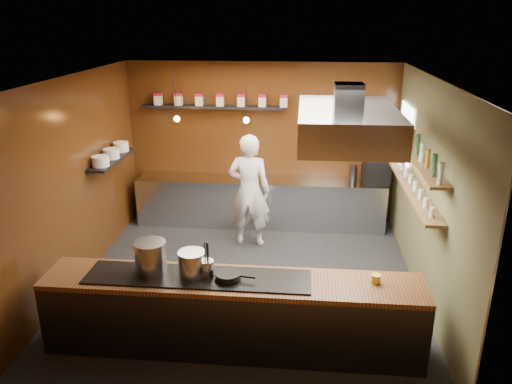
# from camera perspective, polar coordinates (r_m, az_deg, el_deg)

# --- Properties ---
(floor) EXTENTS (5.00, 5.00, 0.00)m
(floor) POSITION_cam_1_polar(r_m,az_deg,el_deg) (7.64, -0.94, -10.06)
(floor) COLOR black
(floor) RESTS_ON ground
(back_wall) EXTENTS (5.00, 0.00, 5.00)m
(back_wall) POSITION_cam_1_polar(r_m,az_deg,el_deg) (9.41, 0.68, 5.56)
(back_wall) COLOR #371C0A
(back_wall) RESTS_ON ground
(left_wall) EXTENTS (0.00, 5.00, 5.00)m
(left_wall) POSITION_cam_1_polar(r_m,az_deg,el_deg) (7.70, -19.84, 1.17)
(left_wall) COLOR #371C0A
(left_wall) RESTS_ON ground
(right_wall) EXTENTS (0.00, 5.00, 5.00)m
(right_wall) POSITION_cam_1_polar(r_m,az_deg,el_deg) (7.20, 19.18, -0.00)
(right_wall) COLOR brown
(right_wall) RESTS_ON ground
(ceiling) EXTENTS (5.00, 5.00, 0.00)m
(ceiling) POSITION_cam_1_polar(r_m,az_deg,el_deg) (6.69, -1.09, 12.89)
(ceiling) COLOR silver
(ceiling) RESTS_ON back_wall
(window_pane) EXTENTS (0.00, 1.00, 1.00)m
(window_pane) POSITION_cam_1_polar(r_m,az_deg,el_deg) (8.68, 16.67, 6.25)
(window_pane) COLOR white
(window_pane) RESTS_ON right_wall
(prep_counter) EXTENTS (4.60, 0.65, 0.90)m
(prep_counter) POSITION_cam_1_polar(r_m,az_deg,el_deg) (9.41, 0.49, -1.14)
(prep_counter) COLOR silver
(prep_counter) RESTS_ON floor
(pass_counter) EXTENTS (4.40, 0.72, 0.94)m
(pass_counter) POSITION_cam_1_polar(r_m,az_deg,el_deg) (6.05, -2.72, -13.68)
(pass_counter) COLOR #38383D
(pass_counter) RESTS_ON floor
(tin_shelf) EXTENTS (2.60, 0.26, 0.04)m
(tin_shelf) POSITION_cam_1_polar(r_m,az_deg,el_deg) (9.25, -5.02, 9.67)
(tin_shelf) COLOR black
(tin_shelf) RESTS_ON back_wall
(plate_shelf) EXTENTS (0.30, 1.40, 0.04)m
(plate_shelf) POSITION_cam_1_polar(r_m,az_deg,el_deg) (8.50, -16.15, 3.59)
(plate_shelf) COLOR black
(plate_shelf) RESTS_ON left_wall
(bottle_shelf_upper) EXTENTS (0.26, 2.80, 0.04)m
(bottle_shelf_upper) POSITION_cam_1_polar(r_m,az_deg,el_deg) (7.32, 17.81, 3.92)
(bottle_shelf_upper) COLOR brown
(bottle_shelf_upper) RESTS_ON right_wall
(bottle_shelf_lower) EXTENTS (0.26, 2.80, 0.04)m
(bottle_shelf_lower) POSITION_cam_1_polar(r_m,az_deg,el_deg) (7.45, 17.44, 0.44)
(bottle_shelf_lower) COLOR brown
(bottle_shelf_lower) RESTS_ON right_wall
(extractor_hood) EXTENTS (1.20, 2.00, 0.72)m
(extractor_hood) POSITION_cam_1_polar(r_m,az_deg,el_deg) (6.35, 10.36, 7.70)
(extractor_hood) COLOR #38383D
(extractor_hood) RESTS_ON ceiling
(pendant_left) EXTENTS (0.10, 0.10, 0.95)m
(pendant_left) POSITION_cam_1_polar(r_m,az_deg,el_deg) (8.73, -9.05, 8.59)
(pendant_left) COLOR black
(pendant_left) RESTS_ON ceiling
(pendant_right) EXTENTS (0.10, 0.10, 0.95)m
(pendant_right) POSITION_cam_1_polar(r_m,az_deg,el_deg) (8.51, -1.11, 8.55)
(pendant_right) COLOR black
(pendant_right) RESTS_ON ceiling
(storage_tins) EXTENTS (2.43, 0.13, 0.22)m
(storage_tins) POSITION_cam_1_polar(r_m,az_deg,el_deg) (9.20, -4.11, 10.47)
(storage_tins) COLOR #C0B29F
(storage_tins) RESTS_ON tin_shelf
(plate_stacks) EXTENTS (0.26, 1.16, 0.16)m
(plate_stacks) POSITION_cam_1_polar(r_m,az_deg,el_deg) (8.48, -16.21, 4.24)
(plate_stacks) COLOR silver
(plate_stacks) RESTS_ON plate_shelf
(bottles) EXTENTS (0.06, 2.66, 0.24)m
(bottles) POSITION_cam_1_polar(r_m,az_deg,el_deg) (7.29, 17.92, 4.98)
(bottles) COLOR silver
(bottles) RESTS_ON bottle_shelf_upper
(wine_glasses) EXTENTS (0.07, 2.37, 0.13)m
(wine_glasses) POSITION_cam_1_polar(r_m,az_deg,el_deg) (7.43, 17.50, 1.06)
(wine_glasses) COLOR silver
(wine_glasses) RESTS_ON bottle_shelf_lower
(stockpot_large) EXTENTS (0.44, 0.44, 0.37)m
(stockpot_large) POSITION_cam_1_polar(r_m,az_deg,el_deg) (5.99, -11.95, -7.22)
(stockpot_large) COLOR #B0B3B8
(stockpot_large) RESTS_ON pass_counter
(stockpot_small) EXTENTS (0.35, 0.35, 0.30)m
(stockpot_small) POSITION_cam_1_polar(r_m,az_deg,el_deg) (5.82, -7.33, -8.14)
(stockpot_small) COLOR silver
(stockpot_small) RESTS_ON pass_counter
(utensil_crock) EXTENTS (0.21, 0.21, 0.20)m
(utensil_crock) POSITION_cam_1_polar(r_m,az_deg,el_deg) (5.80, -5.61, -8.69)
(utensil_crock) COLOR #B1B4B8
(utensil_crock) RESTS_ON pass_counter
(frying_pan) EXTENTS (0.47, 0.30, 0.08)m
(frying_pan) POSITION_cam_1_polar(r_m,az_deg,el_deg) (5.75, -3.20, -9.59)
(frying_pan) COLOR black
(frying_pan) RESTS_ON pass_counter
(butter_jar) EXTENTS (0.13, 0.13, 0.10)m
(butter_jar) POSITION_cam_1_polar(r_m,az_deg,el_deg) (5.88, 13.53, -9.59)
(butter_jar) COLOR yellow
(butter_jar) RESTS_ON pass_counter
(espresso_machine) EXTENTS (0.49, 0.47, 0.44)m
(espresso_machine) POSITION_cam_1_polar(r_m,az_deg,el_deg) (9.27, 13.56, 2.35)
(espresso_machine) COLOR black
(espresso_machine) RESTS_ON prep_counter
(chef) EXTENTS (0.75, 0.53, 1.95)m
(chef) POSITION_cam_1_polar(r_m,az_deg,el_deg) (8.43, -0.78, 0.16)
(chef) COLOR silver
(chef) RESTS_ON floor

